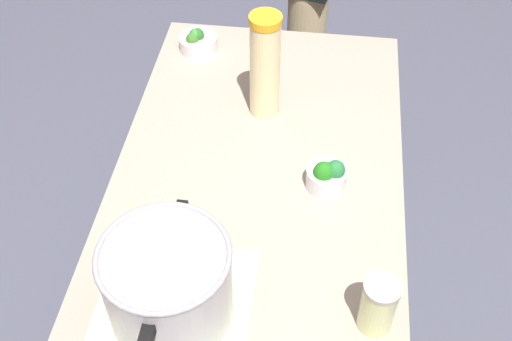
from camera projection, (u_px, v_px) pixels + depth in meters
counter_slab at (256, 279)px, 1.90m from camera, size 1.36×0.74×0.86m
dish_cloth at (173, 311)px, 1.34m from camera, size 0.35×0.33×0.01m
cooking_pot at (168, 283)px, 1.26m from camera, size 0.33×0.26×0.20m
lemonade_pitcher at (265, 66)px, 1.67m from camera, size 0.08×0.08×0.31m
mason_jar at (378, 305)px, 1.27m from camera, size 0.08×0.08×0.14m
broccoli_bowl_front at (198, 41)px, 1.96m from camera, size 0.12×0.12×0.07m
broccoli_bowl_center at (327, 175)px, 1.56m from camera, size 0.10×0.10×0.09m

